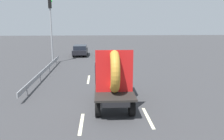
{
  "coord_description": "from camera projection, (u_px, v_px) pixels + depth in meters",
  "views": [
    {
      "loc": [
        -0.42,
        -13.28,
        4.75
      ],
      "look_at": [
        0.35,
        0.33,
        1.83
      ],
      "focal_mm": 37.69,
      "sensor_mm": 36.0,
      "label": 1
    }
  ],
  "objects": [
    {
      "name": "ground_plane",
      "position": [
        106.0,
        101.0,
        13.99
      ],
      "size": [
        120.0,
        120.0,
        0.0
      ],
      "primitive_type": "plane",
      "color": "#38383A"
    },
    {
      "name": "traffic_light",
      "position": [
        51.0,
        23.0,
        25.28
      ],
      "size": [
        0.42,
        0.36,
        6.84
      ],
      "color": "gray",
      "rests_on": "ground_plane"
    },
    {
      "name": "lane_dash_right_near",
      "position": [
        148.0,
        118.0,
        11.63
      ],
      "size": [
        0.16,
        2.56,
        0.01
      ],
      "primitive_type": "cube",
      "rotation": [
        0.0,
        0.0,
        1.57
      ],
      "color": "beige",
      "rests_on": "ground_plane"
    },
    {
      "name": "lane_dash_left_far",
      "position": [
        89.0,
        79.0,
        19.07
      ],
      "size": [
        0.16,
        2.74,
        0.01
      ],
      "primitive_type": "cube",
      "rotation": [
        0.0,
        0.0,
        1.57
      ],
      "color": "beige",
      "rests_on": "ground_plane"
    },
    {
      "name": "flatbed_truck",
      "position": [
        112.0,
        75.0,
        13.56
      ],
      "size": [
        2.02,
        4.83,
        3.28
      ],
      "color": "black",
      "rests_on": "ground_plane"
    },
    {
      "name": "distant_sedan",
      "position": [
        80.0,
        50.0,
        31.63
      ],
      "size": [
        1.84,
        4.3,
        1.4
      ],
      "color": "black",
      "rests_on": "ground_plane"
    },
    {
      "name": "guardrail",
      "position": [
        45.0,
        70.0,
        20.08
      ],
      "size": [
        0.1,
        14.07,
        0.71
      ],
      "color": "gray",
      "rests_on": "ground_plane"
    },
    {
      "name": "lane_dash_left_near",
      "position": [
        81.0,
        124.0,
        10.96
      ],
      "size": [
        0.16,
        2.34,
        0.01
      ],
      "primitive_type": "cube",
      "rotation": [
        0.0,
        0.0,
        1.57
      ],
      "color": "beige",
      "rests_on": "ground_plane"
    },
    {
      "name": "lane_dash_right_far",
      "position": [
        128.0,
        78.0,
        19.43
      ],
      "size": [
        0.16,
        2.54,
        0.01
      ],
      "primitive_type": "cube",
      "rotation": [
        0.0,
        0.0,
        1.57
      ],
      "color": "beige",
      "rests_on": "ground_plane"
    }
  ]
}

